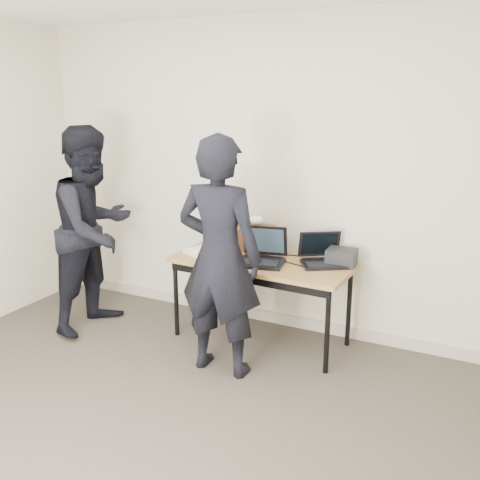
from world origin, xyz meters
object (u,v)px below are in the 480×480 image
Objects in this scene: laptop_center at (262,255)px; person_observer at (94,230)px; desk at (260,268)px; laptop_beige at (209,248)px; laptop_right at (322,257)px; equipment_box at (342,257)px; leather_satchel at (253,237)px; person_typist at (220,257)px.

laptop_center is 1.52m from person_observer.
laptop_beige reaches higher than desk.
laptop_right reaches higher than equipment_box.
laptop_beige is 1.13× the size of leather_satchel.
desk is 0.13m from laptop_center.
person_typist is at bearing -158.65° from laptop_right.
desk is 0.51m from laptop_right.
person_observer is at bearing -164.22° from desk.
laptop_right is 1.27× the size of leather_satchel.
laptop_right is at bearing 10.18° from laptop_center.
person_observer reaches higher than equipment_box.
equipment_box is at bearing -4.81° from leather_satchel.
equipment_box is at bearing 32.23° from laptop_beige.
laptop_right is 0.26× the size of person_typist.
equipment_box is 1.05m from person_typist.
laptop_right reaches higher than desk.
person_observer reaches higher than leather_satchel.
person_typist is at bearing -94.67° from desk.
laptop_beige is 1.80× the size of equipment_box.
person_observer is (-0.97, -0.35, 0.13)m from laptop_beige.
laptop_center reaches higher than equipment_box.
equipment_box is at bearing 19.25° from desk.
equipment_box is at bearing -134.27° from person_typist.
person_typist is (-0.09, -0.56, 0.12)m from laptop_center.
desk is 0.84× the size of person_typist.
laptop_center reaches higher than desk.
equipment_box is at bearing 7.66° from laptop_center.
equipment_box is (0.63, 0.19, 0.13)m from desk.
equipment_box is (1.12, 0.19, 0.01)m from laptop_beige.
person_observer is (-1.38, 0.23, 0.00)m from person_typist.
person_typist is 1.40m from person_observer.
laptop_beige is at bearing -177.60° from desk.
equipment_box is 0.13× the size of person_typist.
laptop_beige is 0.98m from laptop_right.
leather_satchel is at bearing -63.78° from person_observer.
person_typist is (0.11, -0.81, 0.06)m from leather_satchel.
desk is at bearing 123.88° from laptop_center.
person_typist is 1.00× the size of person_observer.
laptop_right is (0.96, 0.16, 0.01)m from laptop_beige.
laptop_beige is 0.95× the size of laptop_center.
laptop_beige is at bearing -56.36° from person_typist.
laptop_beige reaches higher than leather_satchel.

